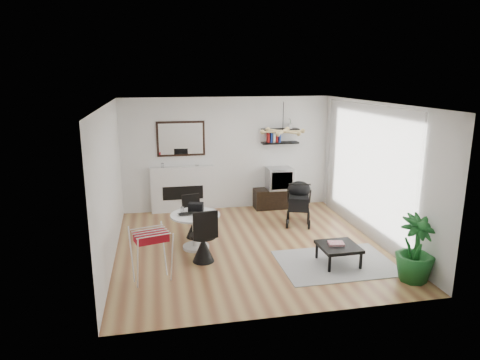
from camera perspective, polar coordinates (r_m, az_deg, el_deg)
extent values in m
plane|color=brown|center=(8.31, 1.30, -8.78)|extent=(5.00, 5.00, 0.00)
plane|color=white|center=(7.69, 1.41, 10.15)|extent=(5.00, 5.00, 0.00)
plane|color=white|center=(10.29, -1.69, 3.50)|extent=(5.00, 0.00, 5.00)
plane|color=white|center=(7.75, -16.99, -0.55)|extent=(0.00, 5.00, 5.00)
plane|color=white|center=(8.77, 17.51, 1.05)|extent=(0.00, 5.00, 5.00)
cube|color=white|center=(8.89, 16.33, 1.30)|extent=(0.04, 3.60, 2.60)
cube|color=white|center=(10.27, -7.65, -1.22)|extent=(1.50, 0.15, 1.10)
cube|color=black|center=(10.23, -7.61, -1.68)|extent=(0.95, 0.06, 0.32)
cube|color=black|center=(10.09, -7.89, 5.47)|extent=(1.12, 0.03, 0.82)
cube|color=white|center=(10.07, -7.89, 5.46)|extent=(1.02, 0.01, 0.72)
cube|color=black|center=(10.41, 5.34, 4.96)|extent=(0.90, 0.25, 0.04)
cube|color=black|center=(10.37, 5.38, 6.71)|extent=(0.90, 0.25, 0.04)
cube|color=black|center=(10.61, 5.34, -2.40)|extent=(1.28, 0.45, 0.48)
cube|color=#A8A9AA|center=(10.47, 5.25, 0.23)|extent=(0.60, 0.53, 0.53)
cube|color=black|center=(10.23, 5.65, -0.10)|extent=(0.51, 0.01, 0.42)
cylinder|color=white|center=(8.24, -5.88, -8.84)|extent=(0.50, 0.50, 0.05)
cylinder|color=white|center=(8.12, -5.93, -6.76)|extent=(0.12, 0.12, 0.59)
cylinder|color=white|center=(8.02, -5.99, -4.67)|extent=(0.93, 0.93, 0.04)
imported|color=black|center=(7.96, -6.83, -4.59)|extent=(0.41, 0.32, 0.03)
cube|color=black|center=(8.15, -5.91, -3.63)|extent=(0.31, 0.24, 0.17)
cube|color=white|center=(7.96, -4.53, -4.60)|extent=(0.46, 0.43, 0.01)
cylinder|color=white|center=(8.12, -7.72, -3.95)|extent=(0.07, 0.07, 0.11)
cylinder|color=black|center=(8.63, -6.15, -5.01)|extent=(0.41, 0.41, 0.05)
cone|color=black|center=(8.71, -6.11, -6.40)|extent=(0.33, 0.33, 0.39)
cube|color=black|center=(8.73, -6.57, -3.21)|extent=(0.37, 0.12, 0.42)
cylinder|color=black|center=(7.52, -4.95, -7.39)|extent=(0.47, 0.47, 0.05)
cone|color=black|center=(7.61, -4.91, -9.19)|extent=(0.38, 0.38, 0.45)
cube|color=black|center=(7.23, -4.62, -6.02)|extent=(0.43, 0.09, 0.48)
cube|color=maroon|center=(6.83, -11.85, -7.34)|extent=(0.55, 0.41, 0.13)
cube|color=black|center=(9.42, 7.84, -2.89)|extent=(0.61, 0.74, 0.30)
ellipsoid|color=black|center=(9.54, 7.89, -1.23)|extent=(0.51, 0.51, 0.36)
cylinder|color=black|center=(8.90, 7.93, -0.57)|extent=(0.45, 0.18, 0.03)
torus|color=black|center=(9.82, 6.41, -4.65)|extent=(0.12, 0.23, 0.22)
torus|color=black|center=(9.82, 9.12, -4.74)|extent=(0.12, 0.23, 0.22)
torus|color=black|center=(9.26, 6.31, -5.80)|extent=(0.12, 0.23, 0.22)
torus|color=black|center=(9.27, 9.19, -5.89)|extent=(0.12, 0.23, 0.22)
cube|color=gray|center=(7.77, 12.65, -10.74)|extent=(1.96, 1.42, 0.01)
cube|color=black|center=(7.63, 13.02, -8.65)|extent=(0.66, 0.66, 0.06)
cube|color=black|center=(7.35, 11.86, -10.90)|extent=(0.04, 0.04, 0.28)
cube|color=black|center=(7.59, 15.80, -10.35)|extent=(0.04, 0.04, 0.28)
cube|color=black|center=(7.82, 10.19, -9.26)|extent=(0.04, 0.04, 0.28)
cube|color=black|center=(8.04, 13.94, -8.81)|extent=(0.04, 0.04, 0.28)
cube|color=#C9324C|center=(7.63, 12.69, -8.25)|extent=(0.29, 0.25, 0.04)
imported|color=#195A21|center=(7.34, 22.37, -8.49)|extent=(0.70, 0.70, 1.07)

